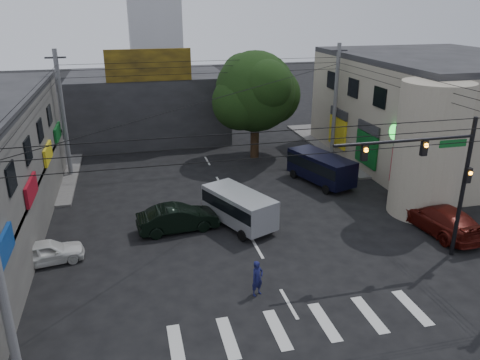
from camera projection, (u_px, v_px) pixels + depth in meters
name	position (u px, v px, depth m)	size (l,w,h in m)	color
ground	(268.00, 268.00, 22.78)	(160.00, 160.00, 0.00)	black
sidewalk_far_right	(398.00, 142.00, 43.11)	(16.00, 16.00, 0.15)	#514F4C
building_right	(438.00, 112.00, 37.18)	(14.00, 18.00, 8.00)	gray
corner_column	(429.00, 150.00, 27.44)	(4.00, 4.00, 8.00)	gray
building_far	(149.00, 105.00, 44.43)	(14.00, 10.00, 6.00)	#232326
billboard	(149.00, 65.00, 38.46)	(7.00, 0.30, 2.60)	olive
street_tree	(255.00, 92.00, 37.17)	(6.40, 6.40, 8.70)	black
traffic_gantry	(436.00, 168.00, 21.90)	(7.10, 0.35, 7.20)	black
utility_pole_far_left	(63.00, 115.00, 33.33)	(0.32, 0.32, 9.20)	#59595B
utility_pole_far_right	(335.00, 101.00, 38.02)	(0.32, 0.32, 9.20)	#59595B
dark_sedan	(178.00, 218.00, 26.29)	(4.67, 2.03, 1.50)	black
white_compact	(46.00, 252.00, 23.01)	(3.75, 1.99, 1.21)	silver
maroon_sedan	(440.00, 219.00, 26.16)	(2.64, 5.60, 1.58)	#470E0A
silver_minivan	(239.00, 209.00, 26.76)	(3.71, 5.13, 2.04)	#9A9CA2
navy_van	(321.00, 169.00, 33.12)	(3.50, 5.63, 2.11)	black
traffic_officer	(257.00, 278.00, 20.41)	(0.71, 0.62, 1.65)	#121542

